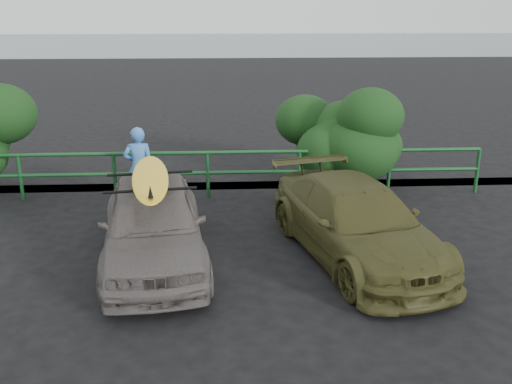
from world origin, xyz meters
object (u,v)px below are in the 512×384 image
guardrail (162,175)px  olive_vehicle (356,222)px  surfboard (150,177)px  man (139,167)px  sedan (153,223)px

guardrail → olive_vehicle: 4.82m
surfboard → guardrail: bearing=86.4°
man → olive_vehicle: bearing=141.1°
olive_vehicle → guardrail: bearing=122.6°
olive_vehicle → surfboard: surfboard is taller
man → surfboard: man is taller
olive_vehicle → surfboard: (-3.31, -0.05, 0.83)m
sedan → man: man is taller
guardrail → sedan: 3.34m
surfboard → olive_vehicle: bearing=-6.5°
sedan → surfboard: bearing=0.0°
sedan → surfboard: 0.77m
guardrail → man: (-0.39, -0.52, 0.32)m
guardrail → surfboard: size_ratio=5.16×
guardrail → man: man is taller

